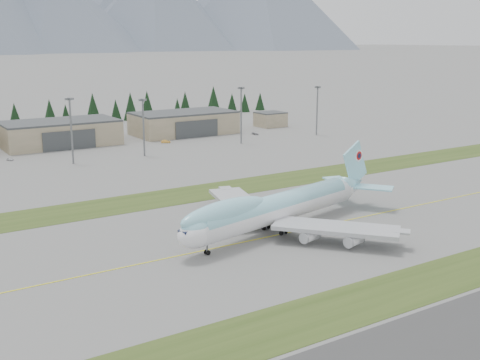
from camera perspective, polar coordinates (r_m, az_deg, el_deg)
ground at (r=146.78m, az=6.02°, el=-4.70°), size 7000.00×7000.00×0.00m
grass_strip_near at (r=121.29m, az=17.37°, el=-9.19°), size 400.00×14.00×0.08m
grass_strip_far at (r=182.68m, az=-2.77°, el=-1.04°), size 400.00×18.00×0.08m
taxiway_line_main at (r=146.78m, az=6.02°, el=-4.70°), size 400.00×0.40×0.02m
boeing_747_freighter at (r=143.31m, az=3.53°, el=-2.60°), size 69.03×57.92×18.12m
hangar_center at (r=271.67m, az=-16.69°, el=4.30°), size 48.00×26.60×10.80m
hangar_right at (r=293.44m, az=-5.34°, el=5.42°), size 48.00×26.60×10.80m
control_shed at (r=317.81m, az=2.90°, el=5.77°), size 14.00×12.00×7.60m
floodlight_masts at (r=235.41m, az=-12.80°, el=5.90°), size 199.06×8.48×24.66m
service_vehicle_a at (r=244.30m, az=-20.97°, el=1.74°), size 2.57×3.25×1.04m
service_vehicle_b at (r=269.03m, az=-7.05°, el=3.51°), size 4.32×3.27×1.36m
service_vehicle_c at (r=290.41m, az=1.44°, el=4.32°), size 2.03×4.22×1.18m
conifer_belt at (r=333.45m, az=-18.12°, el=6.11°), size 276.56×15.54×16.94m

